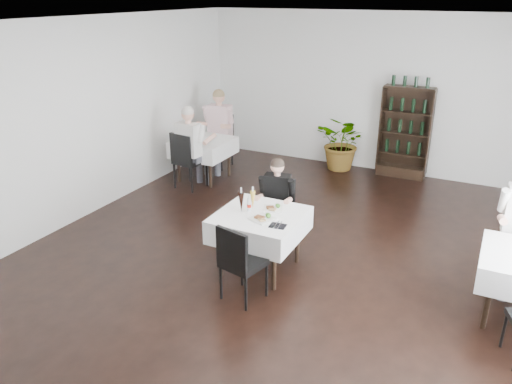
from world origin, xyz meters
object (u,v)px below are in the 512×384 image
diner_main (276,197)px  potted_tree (343,143)px  wine_shelf (405,133)px  main_table (260,225)px

diner_main → potted_tree: bearing=92.3°
wine_shelf → main_table: (-0.90, -4.31, -0.23)m
main_table → potted_tree: size_ratio=0.94×
wine_shelf → potted_tree: size_ratio=1.60×
wine_shelf → main_table: size_ratio=1.70×
wine_shelf → main_table: wine_shelf is taller
main_table → diner_main: diner_main is taller
wine_shelf → main_table: bearing=-101.8°
wine_shelf → diner_main: size_ratio=1.38×
wine_shelf → diner_main: 3.78m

